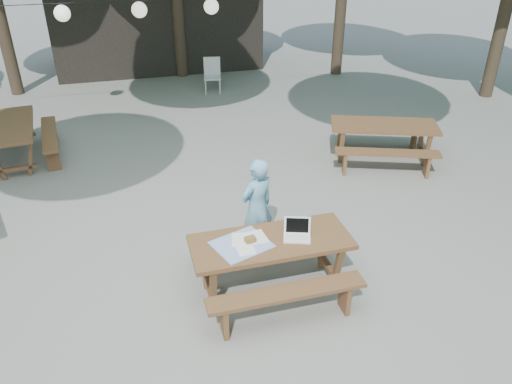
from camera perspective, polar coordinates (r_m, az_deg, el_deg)
The scene contains 10 objects.
ground at distance 7.19m, azimuth -6.16°, elevation -7.42°, with size 80.00×80.00×0.00m, color slate.
pavilion at distance 16.52m, azimuth -11.35°, elevation 18.89°, with size 6.00×3.00×2.80m, color black.
main_picnic_table at distance 6.41m, azimuth 1.68°, elevation -8.16°, with size 2.00×1.58×0.75m.
picnic_table_ne at distance 10.03m, azimuth 14.23°, elevation 5.63°, with size 2.33×2.14×0.75m.
picnic_table_far_w at distance 10.79m, azimuth -25.89°, elevation 5.20°, with size 1.77×2.07×0.75m.
woman at distance 6.86m, azimuth 0.11°, elevation -1.81°, with size 0.54×0.35×1.47m, color #6DA9C6.
plastic_chair at distance 13.77m, azimuth -4.98°, elevation 12.36°, with size 0.51×0.51×0.90m.
laptop at distance 6.24m, azimuth 4.72°, elevation -4.60°, with size 0.40×0.35×0.24m.
tabletop_clutter at distance 6.11m, azimuth -1.42°, elevation -5.88°, with size 0.80×0.73×0.08m.
paper_lanterns at distance 11.88m, azimuth -13.13°, elevation 19.64°, with size 9.00×0.34×0.38m.
Camera 1 is at (-0.78, -5.71, 4.31)m, focal length 35.00 mm.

